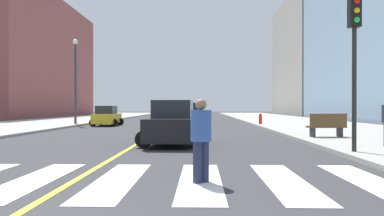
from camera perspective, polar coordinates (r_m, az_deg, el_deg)
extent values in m
cube|color=#9E9B93|center=(25.36, 23.41, -3.24)|extent=(10.00, 120.00, 0.15)
cube|color=silver|center=(8.45, -24.35, -10.66)|extent=(0.90, 4.00, 0.01)
cube|color=silver|center=(7.85, -12.18, -11.49)|extent=(0.90, 4.00, 0.01)
cube|color=silver|center=(7.64, 1.35, -11.81)|extent=(0.90, 4.00, 0.01)
cube|color=silver|center=(7.85, 14.89, -11.49)|extent=(0.90, 4.00, 0.01)
cube|color=silver|center=(8.44, 27.07, -10.67)|extent=(0.90, 4.00, 0.01)
cube|color=yellow|center=(43.58, -2.17, -1.88)|extent=(0.16, 80.00, 0.01)
cube|color=#9E9B93|center=(75.72, 21.63, 7.69)|extent=(18.00, 24.00, 22.94)
cube|color=#934A49|center=(64.14, -27.11, 7.24)|extent=(16.00, 32.00, 18.94)
cube|color=gold|center=(30.05, -13.75, -1.67)|extent=(1.77, 3.77, 0.80)
cube|color=#1E2328|center=(29.82, -13.86, -0.30)|extent=(1.46, 1.90, 0.68)
cylinder|color=black|center=(31.00, -11.69, -2.18)|extent=(0.61, 0.21, 0.60)
cylinder|color=black|center=(31.40, -14.77, -2.16)|extent=(0.61, 0.21, 0.60)
cylinder|color=black|center=(28.74, -12.64, -2.37)|extent=(0.61, 0.21, 0.60)
cylinder|color=black|center=(29.17, -15.95, -2.34)|extent=(0.61, 0.21, 0.60)
cube|color=black|center=(14.68, -3.20, -3.35)|extent=(2.04, 4.24, 0.89)
cube|color=#1E2328|center=(14.90, -3.09, -0.20)|extent=(1.66, 2.14, 0.76)
cylinder|color=black|center=(13.58, -7.90, -5.11)|extent=(0.68, 0.24, 0.68)
cylinder|color=black|center=(13.34, 0.29, -5.20)|extent=(0.68, 0.24, 0.68)
cylinder|color=black|center=(16.12, -6.08, -4.27)|extent=(0.68, 0.24, 0.68)
cylinder|color=black|center=(15.92, 0.80, -4.32)|extent=(0.68, 0.24, 0.68)
cube|color=silver|center=(41.09, 0.28, -0.96)|extent=(2.13, 4.64, 0.99)
cube|color=#1E2328|center=(41.36, 0.29, 0.29)|extent=(1.78, 2.33, 0.84)
cylinder|color=black|center=(39.71, -1.31, -1.55)|extent=(0.75, 0.25, 0.75)
cylinder|color=black|center=(39.65, 1.78, -1.55)|extent=(0.75, 0.25, 0.75)
cylinder|color=black|center=(42.58, -1.10, -1.43)|extent=(0.75, 0.25, 0.75)
cylinder|color=black|center=(42.52, 1.78, -1.43)|extent=(0.75, 0.25, 0.75)
cube|color=red|center=(62.77, -2.98, -0.65)|extent=(1.85, 4.00, 0.85)
cube|color=#1E2328|center=(62.52, -3.00, 0.05)|extent=(1.54, 2.01, 0.72)
cylinder|color=black|center=(63.93, -2.06, -0.93)|extent=(0.65, 0.22, 0.64)
cylinder|color=black|center=(64.09, -3.70, -0.93)|extent=(0.65, 0.22, 0.64)
cylinder|color=black|center=(61.47, -2.23, -0.98)|extent=(0.65, 0.22, 0.64)
cylinder|color=black|center=(61.64, -3.93, -0.97)|extent=(0.65, 0.22, 0.64)
cube|color=#2D479E|center=(30.29, -0.44, -1.52)|extent=(2.03, 4.23, 0.89)
cube|color=#1E2328|center=(30.52, -0.45, 0.00)|extent=(1.66, 2.14, 0.75)
cylinder|color=black|center=(29.02, -2.33, -2.27)|extent=(0.68, 0.24, 0.67)
cylinder|color=black|center=(29.03, 1.47, -2.27)|extent=(0.68, 0.24, 0.67)
cylinder|color=black|center=(31.60, -2.20, -2.07)|extent=(0.68, 0.24, 0.67)
cylinder|color=black|center=(31.61, 1.29, -2.07)|extent=(0.68, 0.24, 0.67)
cylinder|color=black|center=(12.39, 25.06, 2.77)|extent=(0.14, 0.14, 4.01)
cube|color=black|center=(12.75, 25.08, 14.09)|extent=(0.36, 0.28, 1.00)
sphere|color=red|center=(12.67, 25.41, 15.58)|extent=(0.18, 0.18, 0.18)
sphere|color=orange|center=(12.60, 25.41, 14.27)|extent=(0.18, 0.18, 0.18)
sphere|color=green|center=(12.53, 25.41, 12.94)|extent=(0.18, 0.18, 0.18)
cube|color=brown|center=(17.92, 21.13, -2.90)|extent=(1.85, 0.73, 0.08)
cube|color=brown|center=(17.68, 21.46, -1.83)|extent=(1.80, 0.23, 0.60)
cube|color=#2D2D33|center=(17.66, 19.14, -3.78)|extent=(0.15, 0.48, 0.44)
cube|color=#2D2D33|center=(18.23, 23.05, -3.66)|extent=(0.15, 0.48, 0.44)
cylinder|color=#232847|center=(7.34, 0.93, -8.89)|extent=(0.20, 0.20, 0.87)
cylinder|color=#232847|center=(7.45, 2.01, -8.75)|extent=(0.20, 0.20, 0.87)
cylinder|color=#335199|center=(7.31, 1.48, -2.90)|extent=(0.44, 0.44, 0.65)
sphere|color=#936B4C|center=(7.30, 1.48, 0.59)|extent=(0.24, 0.24, 0.24)
cylinder|color=red|center=(29.57, 11.16, -1.92)|extent=(0.26, 0.26, 0.70)
sphere|color=red|center=(29.55, 11.16, -1.08)|extent=(0.22, 0.22, 0.22)
cylinder|color=#38383D|center=(31.13, -18.58, 3.80)|extent=(0.20, 0.20, 6.80)
sphere|color=silver|center=(31.55, -18.59, 10.25)|extent=(0.44, 0.44, 0.44)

